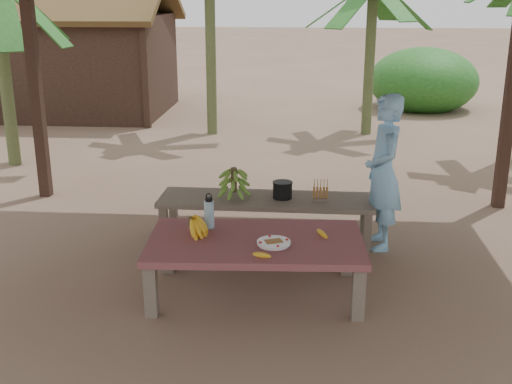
# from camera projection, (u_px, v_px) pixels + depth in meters

# --- Properties ---
(ground) EXTENTS (80.00, 80.00, 0.00)m
(ground) POSITION_uv_depth(u_px,v_px,m) (251.00, 281.00, 5.76)
(ground) COLOR brown
(ground) RESTS_ON ground
(work_table) EXTENTS (1.84, 1.08, 0.50)m
(work_table) POSITION_uv_depth(u_px,v_px,m) (256.00, 247.00, 5.39)
(work_table) COLOR brown
(work_table) RESTS_ON ground
(bench) EXTENTS (2.21, 0.63, 0.45)m
(bench) POSITION_uv_depth(u_px,v_px,m) (266.00, 203.00, 6.62)
(bench) COLOR brown
(bench) RESTS_ON ground
(ripe_banana_bunch) EXTENTS (0.34, 0.31, 0.18)m
(ripe_banana_bunch) POSITION_uv_depth(u_px,v_px,m) (190.00, 225.00, 5.45)
(ripe_banana_bunch) COLOR yellow
(ripe_banana_bunch) RESTS_ON work_table
(plate) EXTENTS (0.28, 0.28, 0.04)m
(plate) POSITION_uv_depth(u_px,v_px,m) (274.00, 243.00, 5.25)
(plate) COLOR white
(plate) RESTS_ON work_table
(loose_banana_front) EXTENTS (0.15, 0.05, 0.04)m
(loose_banana_front) POSITION_uv_depth(u_px,v_px,m) (262.00, 255.00, 5.00)
(loose_banana_front) COLOR yellow
(loose_banana_front) RESTS_ON work_table
(loose_banana_side) EXTENTS (0.13, 0.16, 0.04)m
(loose_banana_side) POSITION_uv_depth(u_px,v_px,m) (322.00, 234.00, 5.44)
(loose_banana_side) COLOR yellow
(loose_banana_side) RESTS_ON work_table
(water_flask) EXTENTS (0.09, 0.09, 0.32)m
(water_flask) POSITION_uv_depth(u_px,v_px,m) (209.00, 213.00, 5.60)
(water_flask) COLOR teal
(water_flask) RESTS_ON work_table
(green_banana_stalk) EXTENTS (0.29, 0.29, 0.33)m
(green_banana_stalk) POSITION_uv_depth(u_px,v_px,m) (234.00, 182.00, 6.58)
(green_banana_stalk) COLOR #598C2D
(green_banana_stalk) RESTS_ON bench
(cooking_pot) EXTENTS (0.20, 0.20, 0.17)m
(cooking_pot) POSITION_uv_depth(u_px,v_px,m) (282.00, 190.00, 6.57)
(cooking_pot) COLOR black
(cooking_pot) RESTS_ON bench
(skewer_rack) EXTENTS (0.18, 0.08, 0.24)m
(skewer_rack) POSITION_uv_depth(u_px,v_px,m) (321.00, 190.00, 6.47)
(skewer_rack) COLOR #A57F47
(skewer_rack) RESTS_ON bench
(woman) EXTENTS (0.44, 0.61, 1.56)m
(woman) POSITION_uv_depth(u_px,v_px,m) (383.00, 173.00, 6.31)
(woman) COLOR #78B4E4
(woman) RESTS_ON ground
(hut) EXTENTS (4.40, 3.43, 2.85)m
(hut) POSITION_uv_depth(u_px,v_px,m) (68.00, 59.00, 13.36)
(hut) COLOR black
(hut) RESTS_ON ground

